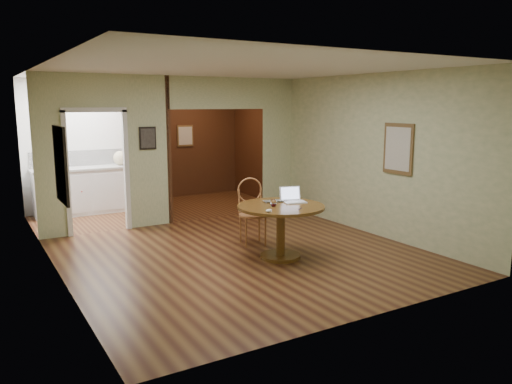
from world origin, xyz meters
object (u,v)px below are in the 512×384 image
dining_table (281,219)px  chair (252,207)px  open_laptop (292,198)px  closed_laptop (276,202)px

dining_table → chair: chair is taller
open_laptop → dining_table: bearing=-141.4°
dining_table → closed_laptop: (0.04, 0.19, 0.22)m
chair → open_laptop: bearing=-58.5°
dining_table → open_laptop: (0.28, 0.12, 0.26)m
closed_laptop → open_laptop: bearing=-8.4°
open_laptop → chair: bearing=123.7°
dining_table → chair: 0.89m
chair → closed_laptop: size_ratio=3.12×
dining_table → closed_laptop: bearing=78.0°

